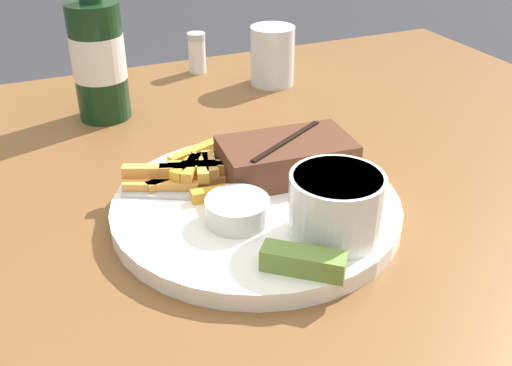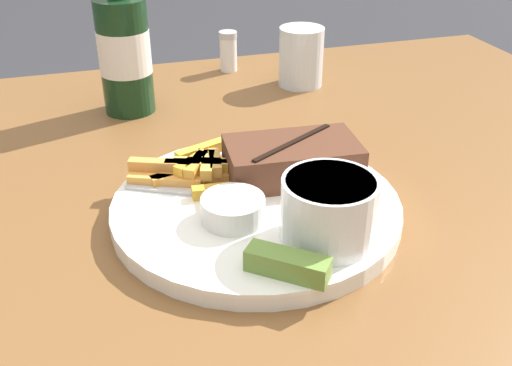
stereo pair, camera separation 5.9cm
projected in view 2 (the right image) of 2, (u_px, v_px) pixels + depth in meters
dining_table at (256, 280)px, 0.65m from camera, size 1.18×1.01×0.74m
dinner_plate at (256, 208)px, 0.61m from camera, size 0.29×0.29×0.02m
steak_portion at (292, 159)px, 0.64m from camera, size 0.15×0.09×0.04m
fries_pile at (198, 168)px, 0.63m from camera, size 0.13×0.10×0.02m
coleslaw_cup at (329, 207)px, 0.53m from camera, size 0.09×0.09×0.06m
dipping_sauce_cup at (233, 208)px, 0.56m from camera, size 0.06×0.06×0.02m
pickle_spear at (288, 264)px, 0.49m from camera, size 0.07×0.06×0.02m
fork_utensil at (183, 191)px, 0.61m from camera, size 0.12×0.07×0.00m
beer_bottle at (124, 49)px, 0.80m from camera, size 0.07×0.07×0.25m
drinking_glass at (301, 57)px, 0.92m from camera, size 0.07×0.07×0.09m
salt_shaker at (228, 51)px, 0.98m from camera, size 0.03×0.03×0.07m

